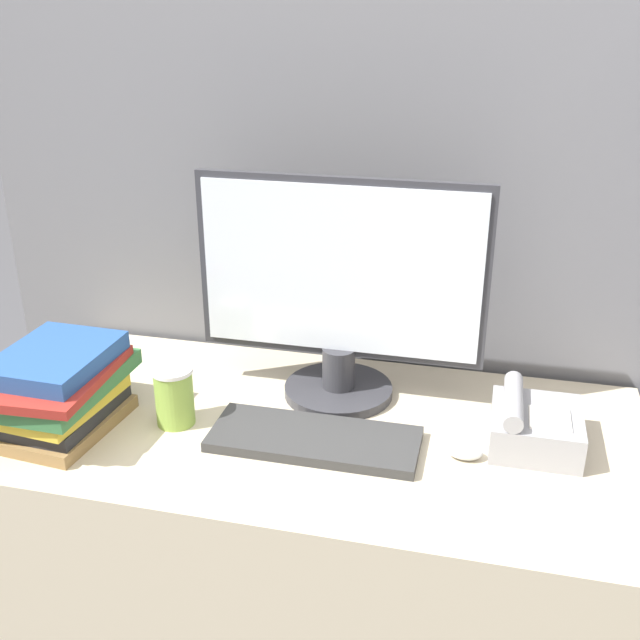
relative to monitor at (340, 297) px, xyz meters
The scene contains 8 objects.
cubicle_panel_rear 0.25m from the monitor, 97.75° to the left, with size 1.72×0.04×1.69m.
desk 0.61m from the monitor, 101.52° to the right, with size 1.32×0.64×0.74m.
monitor is the anchor object (origin of this frame).
keyboard 0.30m from the monitor, 90.87° to the right, with size 0.40×0.16×0.02m.
mouse 0.39m from the monitor, 33.40° to the right, with size 0.07×0.04×0.03m.
coffee_cup 0.39m from the monitor, 146.48° to the right, with size 0.08×0.08×0.12m.
book_stack 0.59m from the monitor, 153.13° to the right, with size 0.25×0.32×0.16m.
desk_telephone 0.45m from the monitor, 15.12° to the right, with size 0.17×0.18×0.11m.
Camera 1 is at (0.32, -0.92, 1.53)m, focal length 42.00 mm.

